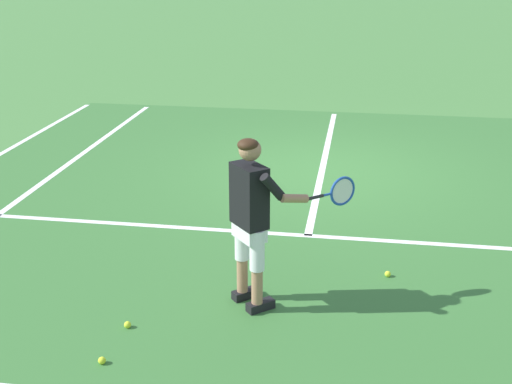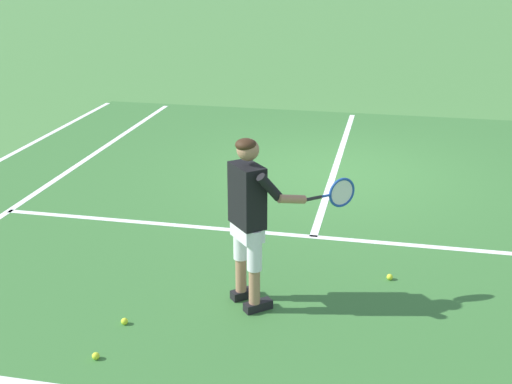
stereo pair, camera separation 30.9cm
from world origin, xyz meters
The scene contains 9 objects.
ground_plane centered at (0.00, 0.00, 0.00)m, with size 80.00×80.00×0.00m, color #477F3D.
court_inner_surface centered at (0.00, -1.05, 0.00)m, with size 10.98×10.20×0.00m, color #387033.
line_service centered at (0.00, -2.55, 0.00)m, with size 8.23×0.10×0.01m, color white.
line_centre_service centered at (0.00, 0.65, 0.00)m, with size 0.10×6.40×0.01m, color white.
line_singles_left centered at (-4.12, -1.05, 0.00)m, with size 0.10×9.80×0.01m, color white.
tennis_player centered at (-0.40, -4.30, 0.99)m, with size 1.18×0.68×1.71m.
tennis_ball_near_feet centered at (-1.48, -4.92, 0.03)m, with size 0.07×0.07×0.07m, color #CCE02D.
tennis_ball_by_baseline centered at (-1.50, -5.50, 0.03)m, with size 0.07×0.07×0.07m, color #CCE02D.
tennis_ball_mid_court centered at (0.94, -3.49, 0.03)m, with size 0.07×0.07×0.07m, color #CCE02D.
Camera 2 is at (0.87, -10.05, 3.36)m, focal length 47.11 mm.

